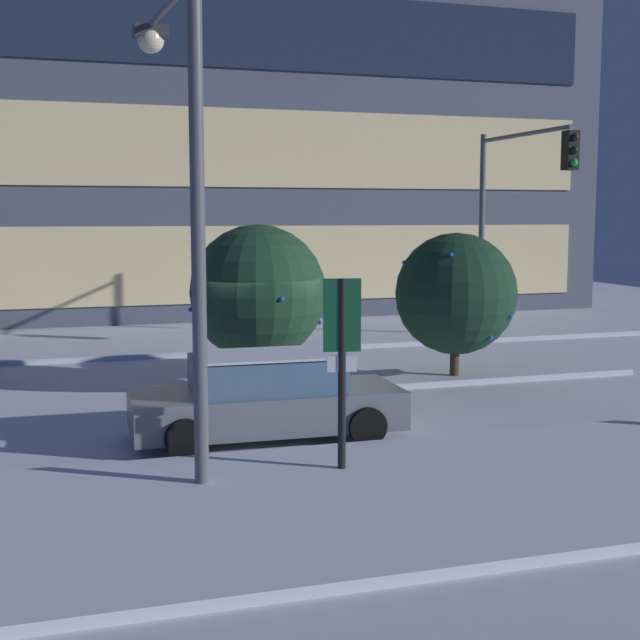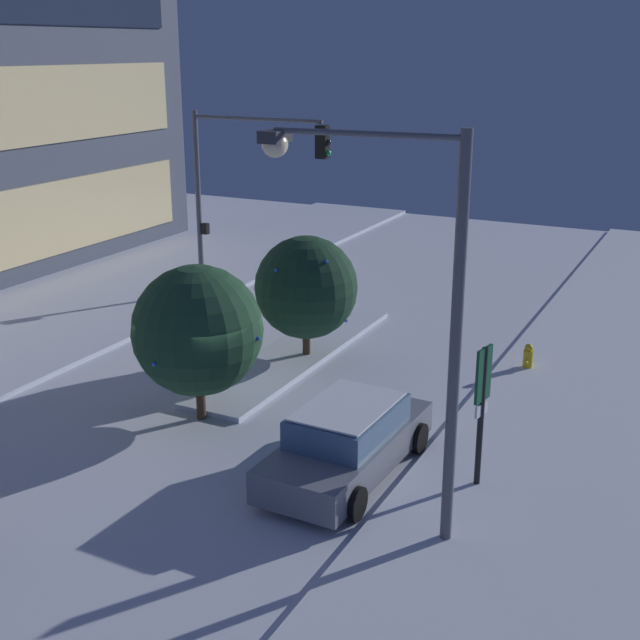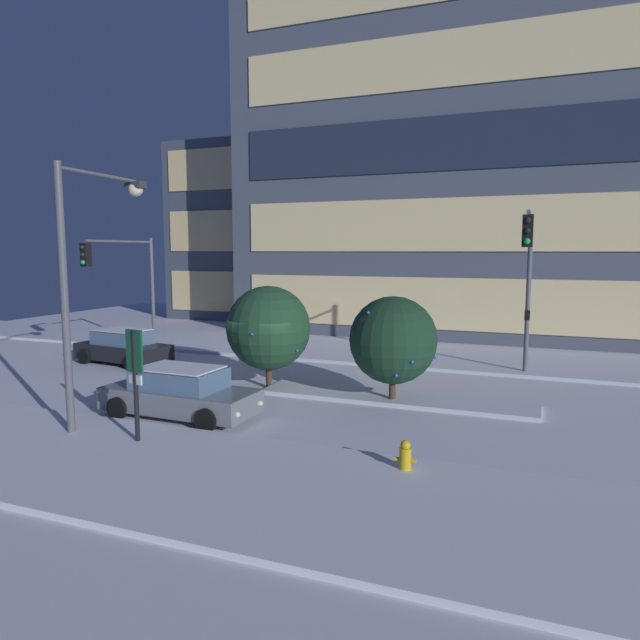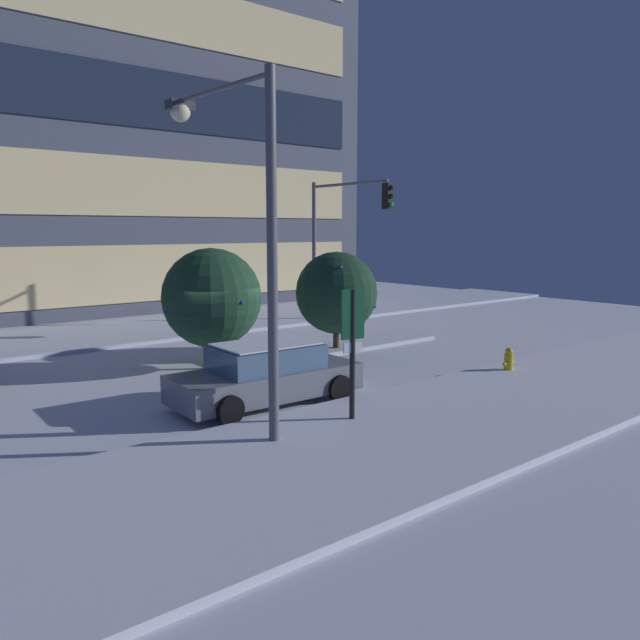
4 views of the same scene
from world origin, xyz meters
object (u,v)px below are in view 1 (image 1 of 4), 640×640
(car_near, at_px, (267,398))
(decorated_tree_median, at_px, (456,294))
(parking_info_sign, at_px, (342,351))
(decorated_tree_left_of_median, at_px, (258,293))
(traffic_light_corner_far_right, at_px, (514,198))
(street_lamp_arched, at_px, (181,156))

(car_near, distance_m, decorated_tree_median, 6.79)
(parking_info_sign, relative_size, decorated_tree_left_of_median, 0.81)
(car_near, distance_m, decorated_tree_left_of_median, 4.48)
(parking_info_sign, bearing_deg, decorated_tree_left_of_median, 7.80)
(parking_info_sign, bearing_deg, traffic_light_corner_far_right, -29.17)
(traffic_light_corner_far_right, distance_m, decorated_tree_median, 6.16)
(street_lamp_arched, relative_size, parking_info_sign, 2.41)
(traffic_light_corner_far_right, xyz_separation_m, decorated_tree_left_of_median, (-8.49, -3.85, -2.18))
(traffic_light_corner_far_right, bearing_deg, car_near, -49.41)
(street_lamp_arched, height_order, decorated_tree_median, street_lamp_arched)
(car_near, distance_m, parking_info_sign, 2.86)
(traffic_light_corner_far_right, height_order, decorated_tree_left_of_median, traffic_light_corner_far_right)
(decorated_tree_median, bearing_deg, street_lamp_arched, -142.85)
(parking_info_sign, height_order, decorated_tree_median, decorated_tree_median)
(traffic_light_corner_far_right, relative_size, street_lamp_arched, 0.89)
(parking_info_sign, distance_m, decorated_tree_median, 8.06)
(traffic_light_corner_far_right, height_order, street_lamp_arched, street_lamp_arched)
(decorated_tree_median, relative_size, decorated_tree_left_of_median, 0.94)
(street_lamp_arched, xyz_separation_m, decorated_tree_left_of_median, (2.50, 5.76, -2.55))
(car_near, relative_size, traffic_light_corner_far_right, 0.76)
(street_lamp_arched, bearing_deg, parking_info_sign, -117.26)
(decorated_tree_median, distance_m, decorated_tree_left_of_median, 4.63)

